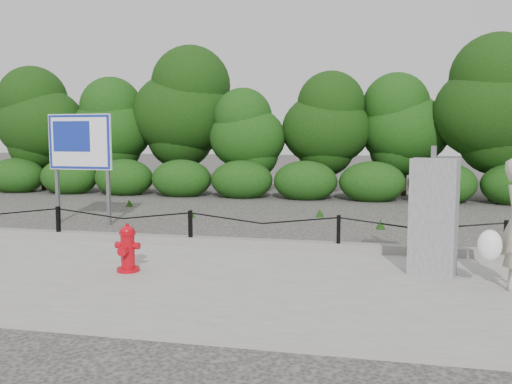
{
  "coord_description": "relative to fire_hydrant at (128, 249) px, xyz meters",
  "views": [
    {
      "loc": [
        3.02,
        -8.65,
        1.95
      ],
      "look_at": [
        1.1,
        0.2,
        1.0
      ],
      "focal_mm": 38.0,
      "sensor_mm": 36.0,
      "label": 1
    }
  ],
  "objects": [
    {
      "name": "sidewalk",
      "position": [
        0.26,
        -0.12,
        -0.36
      ],
      "size": [
        14.0,
        4.0,
        0.08
      ],
      "primitive_type": "cube",
      "color": "gray",
      "rests_on": "ground"
    },
    {
      "name": "advertising_sign",
      "position": [
        -2.97,
        3.95,
        1.3
      ],
      "size": [
        1.51,
        0.17,
        2.41
      ],
      "rotation": [
        0.0,
        0.0,
        -0.04
      ],
      "color": "slate",
      "rests_on": "ground"
    },
    {
      "name": "fire_hydrant",
      "position": [
        0.0,
        0.0,
        0.0
      ],
      "size": [
        0.35,
        0.35,
        0.67
      ],
      "rotation": [
        0.0,
        0.0,
        -0.01
      ],
      "color": "#B60612",
      "rests_on": "sidewalk"
    },
    {
      "name": "ground",
      "position": [
        0.26,
        1.88,
        -0.4
      ],
      "size": [
        90.0,
        90.0,
        0.0
      ],
      "primitive_type": "plane",
      "color": "#2D2B28",
      "rests_on": "ground"
    },
    {
      "name": "utility_cabinet",
      "position": [
        4.08,
        0.73,
        0.47
      ],
      "size": [
        0.67,
        0.51,
        1.73
      ],
      "rotation": [
        0.0,
        0.0,
        -0.29
      ],
      "color": "#9A9A9D",
      "rests_on": "sidewalk"
    },
    {
      "name": "curb",
      "position": [
        0.26,
        1.93,
        -0.25
      ],
      "size": [
        14.0,
        0.22,
        0.14
      ],
      "primitive_type": "cube",
      "color": "slate",
      "rests_on": "sidewalk"
    },
    {
      "name": "chain_barrier",
      "position": [
        0.26,
        1.88,
        0.06
      ],
      "size": [
        10.06,
        0.06,
        0.6
      ],
      "color": "black",
      "rests_on": "sidewalk"
    },
    {
      "name": "treeline",
      "position": [
        0.73,
        10.84,
        2.19
      ],
      "size": [
        20.46,
        3.9,
        4.88
      ],
      "color": "black",
      "rests_on": "ground"
    }
  ]
}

